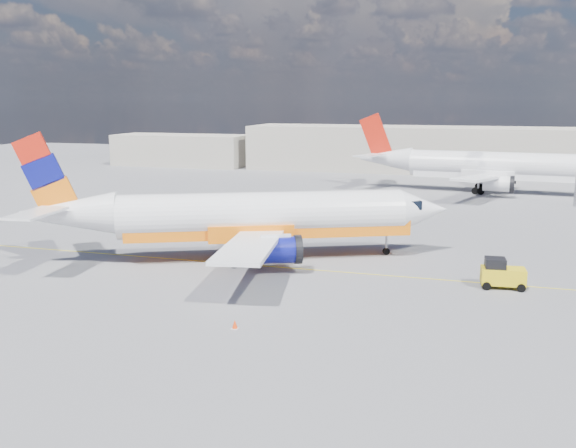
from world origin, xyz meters
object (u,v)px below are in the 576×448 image
(main_jet, at_px, (249,217))
(traffic_cone, at_px, (235,324))
(second_jet, at_px, (488,167))
(gse_tug, at_px, (502,274))

(main_jet, distance_m, traffic_cone, 16.58)
(traffic_cone, bearing_deg, second_jet, 76.81)
(main_jet, bearing_deg, gse_tug, -31.78)
(gse_tug, xyz_separation_m, traffic_cone, (-14.93, -12.96, -0.74))
(second_jet, distance_m, gse_tug, 48.27)
(main_jet, bearing_deg, second_jet, 42.99)
(second_jet, distance_m, traffic_cone, 62.90)
(second_jet, height_order, gse_tug, second_jet)
(second_jet, bearing_deg, traffic_cone, -98.92)
(main_jet, xyz_separation_m, gse_tug, (19.69, -2.58, -2.55))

